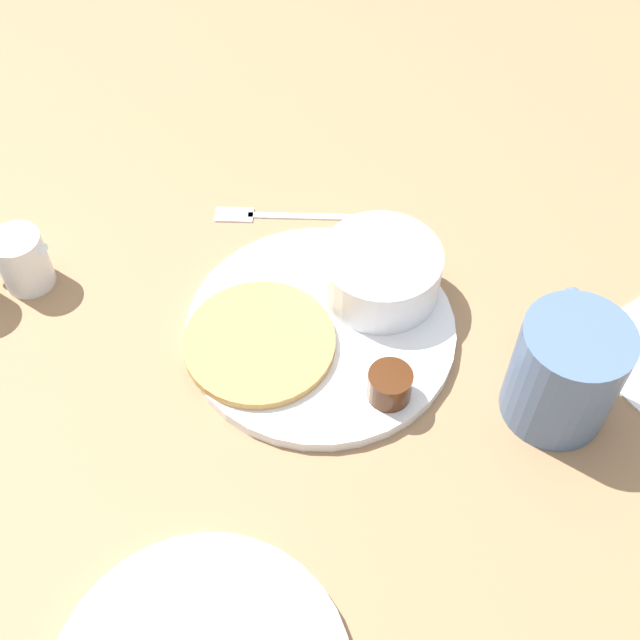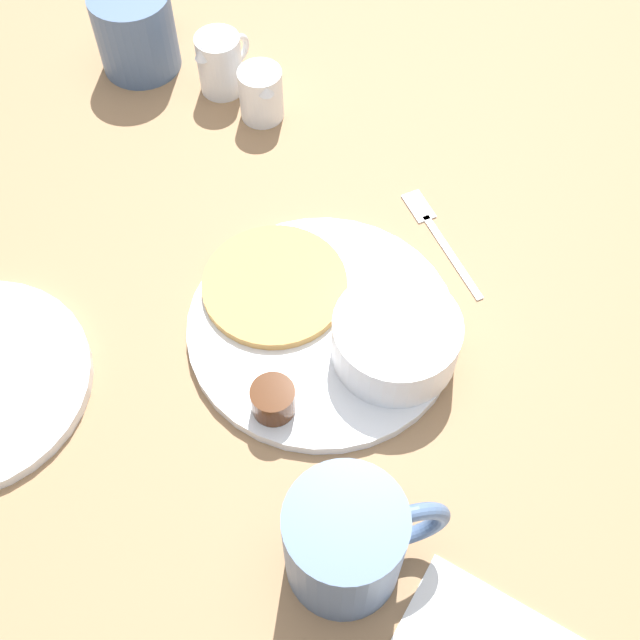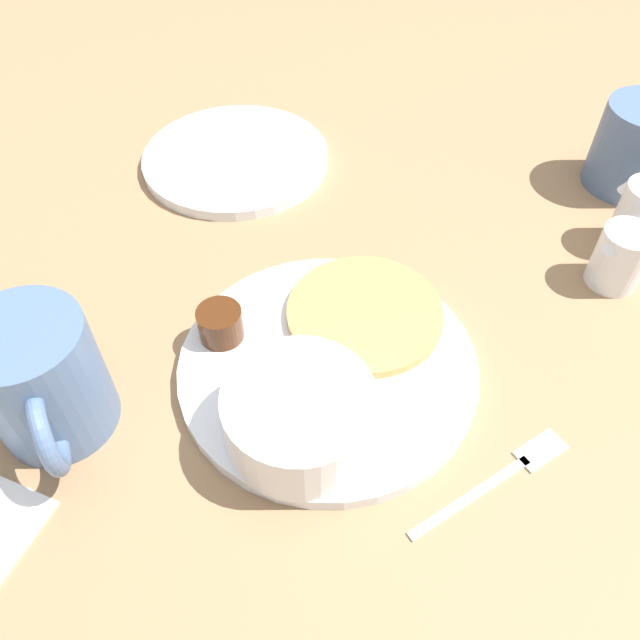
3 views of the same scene
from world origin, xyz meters
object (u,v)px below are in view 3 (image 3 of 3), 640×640
(fork, at_px, (507,472))
(creamer_pitcher_near, at_px, (621,257))
(bowl, at_px, (304,415))
(second_mug, at_px, (640,147))
(plate, at_px, (328,366))
(coffee_mug, at_px, (42,382))

(fork, bearing_deg, creamer_pitcher_near, 163.22)
(bowl, xyz_separation_m, second_mug, (-0.41, 0.23, 0.01))
(fork, bearing_deg, plate, -108.17)
(bowl, distance_m, second_mug, 0.47)
(coffee_mug, relative_size, fork, 0.92)
(plate, xyz_separation_m, fork, (0.05, 0.15, -0.00))
(plate, relative_size, coffee_mug, 2.25)
(plate, relative_size, bowl, 2.22)
(fork, distance_m, second_mug, 0.40)
(coffee_mug, bearing_deg, fork, 100.01)
(creamer_pitcher_near, relative_size, second_mug, 0.50)
(fork, bearing_deg, bowl, -82.33)
(fork, relative_size, second_mug, 0.97)
(plate, bearing_deg, coffee_mug, -59.02)
(fork, bearing_deg, coffee_mug, -79.99)
(bowl, relative_size, creamer_pitcher_near, 1.82)
(creamer_pitcher_near, height_order, fork, creamer_pitcher_near)
(plate, height_order, second_mug, second_mug)
(creamer_pitcher_near, bearing_deg, bowl, -41.07)
(coffee_mug, height_order, second_mug, coffee_mug)
(coffee_mug, height_order, fork, coffee_mug)
(fork, height_order, second_mug, second_mug)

